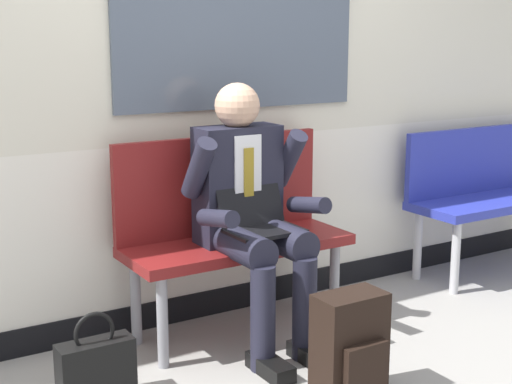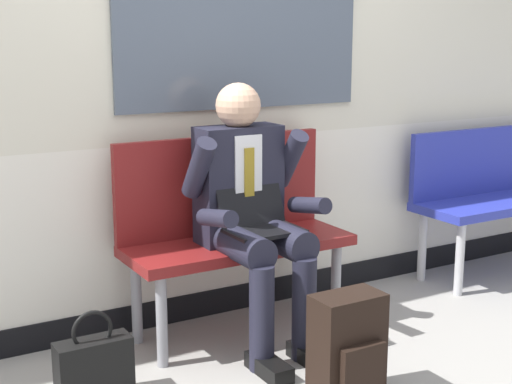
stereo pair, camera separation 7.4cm
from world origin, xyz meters
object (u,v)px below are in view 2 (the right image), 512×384
Objects in this scene: person_seated at (252,210)px; handbag at (94,368)px; bench_empty at (493,189)px; backpack at (348,349)px; bench_with_person at (231,222)px.

person_seated is 3.23× the size of handbag.
person_seated reaches higher than bench_empty.
bench_empty is at bearing 26.42° from backpack.
person_seated is (-1.81, -0.20, 0.13)m from bench_empty.
bench_empty is 2.55× the size of backpack.
bench_empty is at bearing 7.92° from handbag.
bench_empty reaches higher than backpack.
person_seated is at bearing -90.00° from bench_with_person.
bench_empty is 2.96× the size of handbag.
backpack is (0.05, -0.88, -0.33)m from bench_with_person.
bench_empty is 1.82m from person_seated.
backpack is at bearing -85.69° from person_seated.
backpack is at bearing -86.68° from bench_with_person.
backpack is at bearing -29.92° from handbag.
person_seated reaches higher than handbag.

